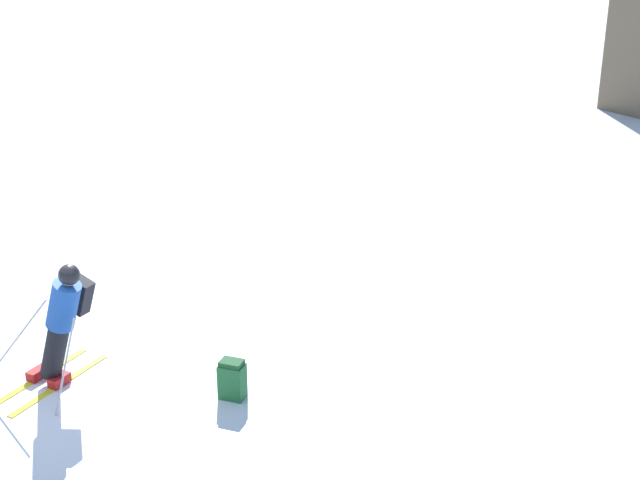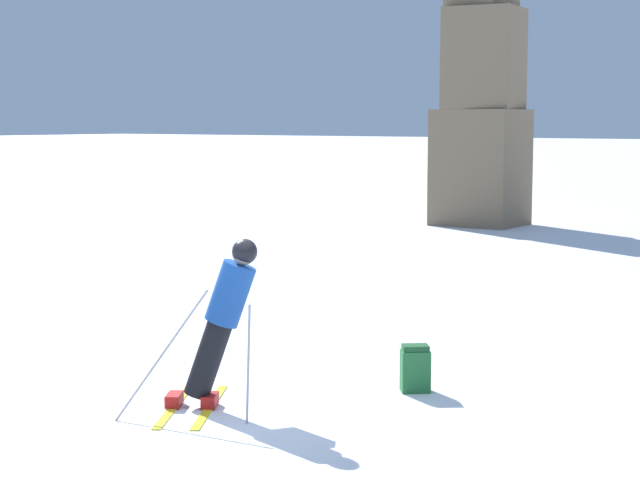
{
  "view_description": "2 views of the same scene",
  "coord_description": "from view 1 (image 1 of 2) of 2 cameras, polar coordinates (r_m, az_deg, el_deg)",
  "views": [
    {
      "loc": [
        9.67,
        -2.26,
        5.7
      ],
      "look_at": [
        0.46,
        3.47,
        1.46
      ],
      "focal_mm": 50.0,
      "sensor_mm": 36.0,
      "label": 1
    },
    {
      "loc": [
        6.55,
        -7.89,
        2.85
      ],
      "look_at": [
        -0.15,
        1.94,
        1.51
      ],
      "focal_mm": 60.0,
      "sensor_mm": 36.0,
      "label": 2
    }
  ],
  "objects": [
    {
      "name": "spare_backpack",
      "position": [
        10.88,
        -5.64,
        -8.88
      ],
      "size": [
        0.37,
        0.36,
        0.5
      ],
      "rotation": [
        0.0,
        0.0,
        0.67
      ],
      "color": "#236633",
      "rests_on": "ground"
    },
    {
      "name": "ground_plane",
      "position": [
        11.45,
        -16.42,
        -9.5
      ],
      "size": [
        300.0,
        300.0,
        0.0
      ],
      "primitive_type": "plane",
      "color": "white"
    },
    {
      "name": "skier",
      "position": [
        11.14,
        -16.16,
        -4.83
      ],
      "size": [
        1.45,
        1.66,
        1.74
      ],
      "rotation": [
        0.0,
        0.0,
        0.53
      ],
      "color": "yellow",
      "rests_on": "ground"
    }
  ]
}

